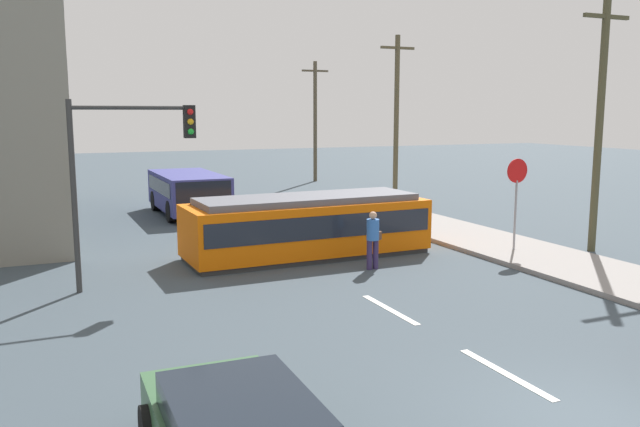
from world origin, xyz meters
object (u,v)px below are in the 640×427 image
Objects in this scene: pedestrian_crossing at (373,237)px; city_bus at (188,191)px; stop_sign at (517,185)px; utility_pole_near at (600,122)px; utility_pole_far at (315,119)px; utility_pole_mid at (396,117)px; traffic_light_mast at (126,156)px; streetcar_tram at (307,225)px.

city_bus is at bearing 102.23° from pedestrian_crossing.
utility_pole_near is at bearing -15.50° from stop_sign.
utility_pole_far is (10.65, 10.73, 2.98)m from city_bus.
stop_sign is 3.31m from utility_pole_near.
utility_pole_mid is at bearing -92.95° from utility_pole_far.
utility_pole_far is at bearing 70.70° from pedestrian_crossing.
traffic_light_mast is 0.60× the size of utility_pole_near.
utility_pole_mid is at bearing 78.58° from stop_sign.
streetcar_tram is 0.94× the size of utility_pole_mid.
utility_pole_mid is at bearing 91.13° from utility_pole_near.
city_bus is at bearing 128.80° from utility_pole_near.
traffic_light_mast is at bearing -164.20° from streetcar_tram.
traffic_light_mast is at bearing 176.48° from stop_sign.
streetcar_tram is at bearing 114.27° from pedestrian_crossing.
utility_pole_far is (9.07, 20.55, 3.04)m from streetcar_tram.
utility_pole_near is (8.73, -3.00, 3.18)m from streetcar_tram.
streetcar_tram is 0.99× the size of utility_pole_far.
pedestrian_crossing is 0.21× the size of utility_pole_mid.
pedestrian_crossing is at bearing -122.77° from utility_pole_mid.
utility_pole_near reaches higher than traffic_light_mast.
pedestrian_crossing is at bearing 175.11° from utility_pole_near.
traffic_light_mast reaches higher than pedestrian_crossing.
pedestrian_crossing is 0.58× the size of stop_sign.
utility_pole_near is (7.67, -0.66, 3.21)m from pedestrian_crossing.
streetcar_tram is 1.60× the size of traffic_light_mast.
utility_pole_far is at bearing 82.75° from stop_sign.
pedestrian_crossing is 14.12m from utility_pole_mid.
city_bus is 1.20× the size of traffic_light_mast.
traffic_light_mast is at bearing 173.32° from pedestrian_crossing.
utility_pole_near reaches higher than utility_pole_far.
stop_sign is at bearing -97.25° from utility_pole_far.
streetcar_tram is 1.33× the size of city_bus.
city_bus is 14.42m from stop_sign.
pedestrian_crossing is 5.26m from stop_sign.
utility_pole_near is at bearing -90.84° from utility_pole_far.
utility_pole_far is at bearing 89.16° from utility_pole_near.
stop_sign reaches higher than city_bus.
streetcar_tram is at bearing -132.68° from utility_pole_mid.
utility_pole_near is at bearing -18.96° from streetcar_tram.
streetcar_tram is 0.96× the size of utility_pole_near.
pedestrian_crossing is at bearing -179.40° from stop_sign.
stop_sign is (7.75, -12.11, 1.15)m from city_bus.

